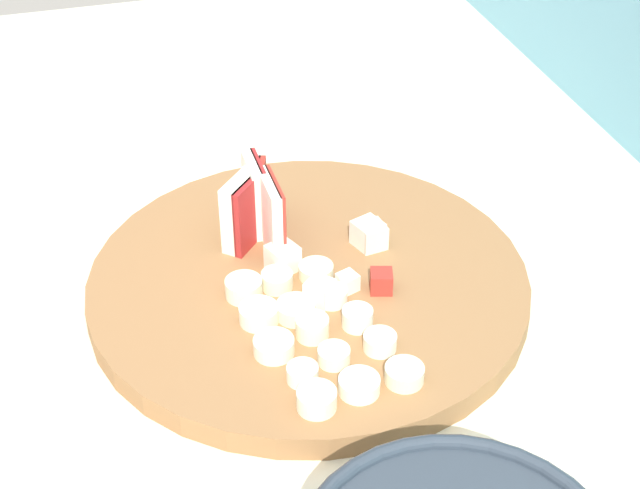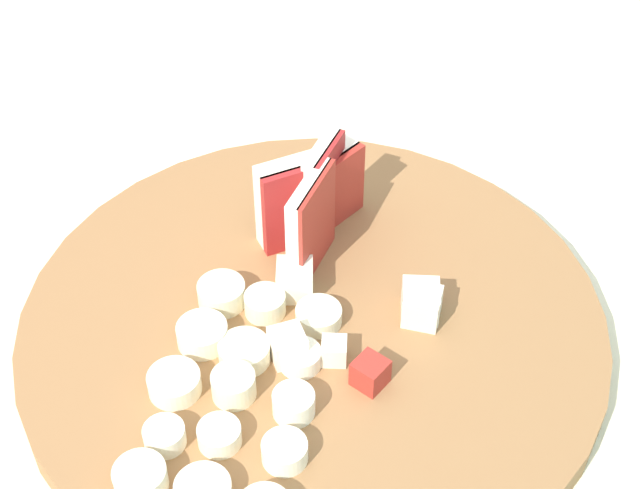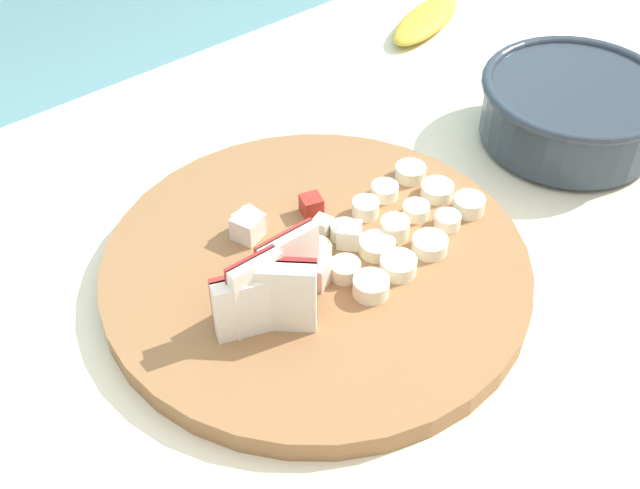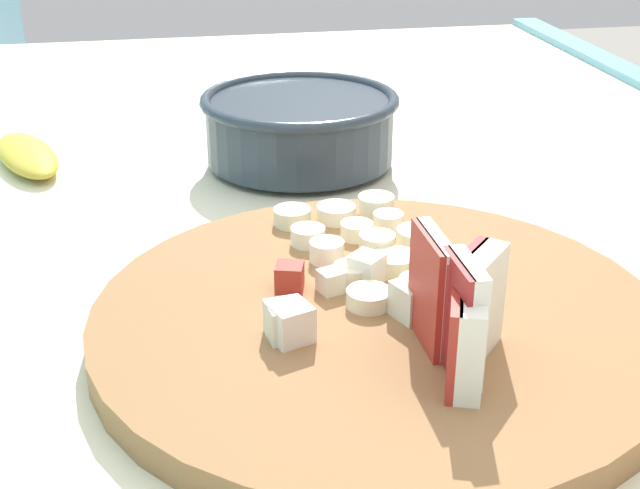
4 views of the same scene
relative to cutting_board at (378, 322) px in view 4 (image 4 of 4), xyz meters
name	(u,v)px [view 4 (image 4 of 4)]	position (x,y,z in m)	size (l,w,h in m)	color
cutting_board	(378,322)	(0.00, 0.00, 0.00)	(0.35, 0.35, 0.02)	olive
apple_wedge_fan	(459,313)	(-0.06, -0.03, 0.04)	(0.09, 0.05, 0.06)	#A32323
apple_dice_pile	(333,300)	(0.00, 0.03, 0.02)	(0.09, 0.10, 0.02)	#B22D23
banana_slice_rows	(378,246)	(0.07, -0.02, 0.02)	(0.16, 0.11, 0.02)	beige
ceramic_bowl	(300,126)	(0.31, 0.00, 0.03)	(0.18, 0.18, 0.07)	#2D3842
banana_peel	(27,155)	(0.35, 0.24, 0.00)	(0.13, 0.05, 0.02)	gold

